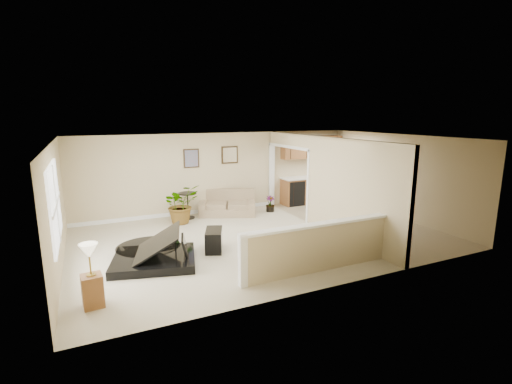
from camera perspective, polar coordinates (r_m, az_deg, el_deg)
name	(u,v)px	position (r m, az deg, el deg)	size (l,w,h in m)	color
floor	(262,238)	(9.46, 0.90, -7.03)	(9.00, 9.00, 0.00)	#BDB593
back_wall	(221,172)	(11.86, -5.44, 3.02)	(9.00, 0.04, 2.50)	#C8B488
front_wall	(337,220)	(6.65, 12.35, -4.25)	(9.00, 0.04, 2.50)	#C8B488
left_wall	(56,209)	(8.27, -28.39, -2.26)	(0.04, 6.00, 2.50)	#C8B488
right_wall	(398,177)	(11.79, 21.01, 2.22)	(0.04, 6.00, 2.50)	#C8B488
ceiling	(262,138)	(8.97, 0.95, 8.26)	(9.00, 6.00, 0.04)	white
kitchen_vinyl	(360,222)	(11.14, 15.68, -4.53)	(2.70, 6.00, 0.01)	gray
interior_partition	(317,183)	(10.25, 9.39, 1.34)	(0.18, 5.99, 2.50)	#C8B488
pony_half_wall	(316,246)	(7.45, 9.28, -8.27)	(3.42, 0.22, 1.00)	#C8B488
left_window	(54,204)	(7.74, -28.61, -1.64)	(0.05, 2.15, 1.45)	white
wall_art_left	(191,158)	(11.49, -9.92, 5.12)	(0.48, 0.04, 0.58)	#312311
wall_mirror	(230,155)	(11.87, -4.07, 5.72)	(0.55, 0.04, 0.55)	#312311
kitchen_cabinets	(310,178)	(13.10, 8.26, 2.10)	(2.36, 0.65, 2.33)	brown
piano	(149,232)	(8.10, -16.07, -5.91)	(2.22, 2.23, 1.57)	black
piano_bench	(214,240)	(8.61, -6.48, -7.35)	(0.37, 0.72, 0.48)	black
loveseat	(227,202)	(11.62, -4.52, -1.57)	(2.07, 1.59, 0.98)	#9B8063
accent_table	(188,202)	(11.23, -10.46, -1.52)	(0.54, 0.54, 0.78)	black
palm_plant	(181,204)	(10.78, -11.49, -1.88)	(1.21, 1.12, 1.12)	black
small_plant	(270,205)	(11.89, 2.20, -2.00)	(0.32, 0.32, 0.51)	black
lamp_stand	(92,280)	(6.66, -23.97, -12.31)	(0.34, 0.34, 1.07)	brown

